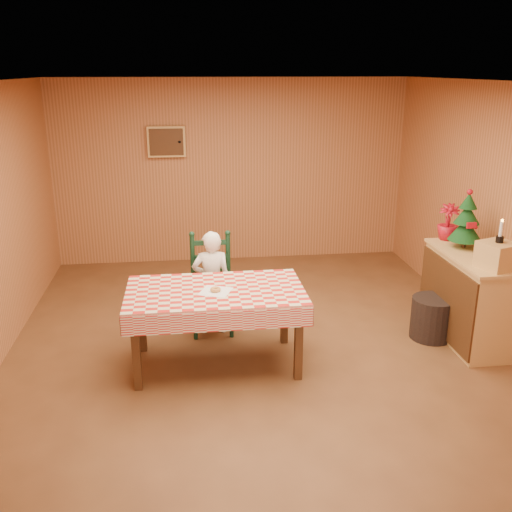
{
  "coord_description": "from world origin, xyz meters",
  "views": [
    {
      "loc": [
        -0.67,
        -5.1,
        2.72
      ],
      "look_at": [
        0.0,
        0.2,
        0.95
      ],
      "focal_mm": 40.0,
      "sensor_mm": 36.0,
      "label": 1
    }
  ],
  "objects_px": {
    "christmas_tree": "(466,221)",
    "seated_child": "(212,282)",
    "crate": "(497,255)",
    "ladder_chair": "(212,286)",
    "dining_table": "(215,298)",
    "shelf_unit": "(469,297)",
    "storage_bin": "(432,318)"
  },
  "relations": [
    {
      "from": "christmas_tree",
      "to": "seated_child",
      "type": "bearing_deg",
      "value": 174.26
    },
    {
      "from": "crate",
      "to": "ladder_chair",
      "type": "bearing_deg",
      "value": 159.73
    },
    {
      "from": "dining_table",
      "to": "shelf_unit",
      "type": "xyz_separation_m",
      "value": [
        2.62,
        0.22,
        -0.22
      ]
    },
    {
      "from": "dining_table",
      "to": "storage_bin",
      "type": "distance_m",
      "value": 2.35
    },
    {
      "from": "shelf_unit",
      "to": "christmas_tree",
      "type": "height_order",
      "value": "christmas_tree"
    },
    {
      "from": "ladder_chair",
      "to": "christmas_tree",
      "type": "relative_size",
      "value": 1.74
    },
    {
      "from": "seated_child",
      "to": "shelf_unit",
      "type": "relative_size",
      "value": 0.91
    },
    {
      "from": "shelf_unit",
      "to": "christmas_tree",
      "type": "relative_size",
      "value": 2.0
    },
    {
      "from": "seated_child",
      "to": "christmas_tree",
      "type": "height_order",
      "value": "christmas_tree"
    },
    {
      "from": "seated_child",
      "to": "christmas_tree",
      "type": "bearing_deg",
      "value": 174.26
    },
    {
      "from": "ladder_chair",
      "to": "crate",
      "type": "height_order",
      "value": "crate"
    },
    {
      "from": "ladder_chair",
      "to": "shelf_unit",
      "type": "relative_size",
      "value": 0.87
    },
    {
      "from": "christmas_tree",
      "to": "storage_bin",
      "type": "relative_size",
      "value": 1.4
    },
    {
      "from": "christmas_tree",
      "to": "storage_bin",
      "type": "distance_m",
      "value": 1.06
    },
    {
      "from": "ladder_chair",
      "to": "crate",
      "type": "relative_size",
      "value": 3.6
    },
    {
      "from": "seated_child",
      "to": "crate",
      "type": "distance_m",
      "value": 2.83
    },
    {
      "from": "crate",
      "to": "christmas_tree",
      "type": "bearing_deg",
      "value": 90.0
    },
    {
      "from": "storage_bin",
      "to": "dining_table",
      "type": "bearing_deg",
      "value": -172.88
    },
    {
      "from": "crate",
      "to": "storage_bin",
      "type": "height_order",
      "value": "crate"
    },
    {
      "from": "seated_child",
      "to": "shelf_unit",
      "type": "bearing_deg",
      "value": 168.9
    },
    {
      "from": "ladder_chair",
      "to": "shelf_unit",
      "type": "distance_m",
      "value": 2.68
    },
    {
      "from": "ladder_chair",
      "to": "shelf_unit",
      "type": "height_order",
      "value": "ladder_chair"
    },
    {
      "from": "shelf_unit",
      "to": "crate",
      "type": "bearing_deg",
      "value": -88.77
    },
    {
      "from": "seated_child",
      "to": "storage_bin",
      "type": "distance_m",
      "value": 2.35
    },
    {
      "from": "seated_child",
      "to": "ladder_chair",
      "type": "bearing_deg",
      "value": -90.0
    },
    {
      "from": "dining_table",
      "to": "crate",
      "type": "distance_m",
      "value": 2.66
    },
    {
      "from": "crate",
      "to": "shelf_unit",
      "type": "bearing_deg",
      "value": 91.23
    },
    {
      "from": "shelf_unit",
      "to": "storage_bin",
      "type": "xyz_separation_m",
      "value": [
        -0.34,
        0.07,
        -0.24
      ]
    },
    {
      "from": "dining_table",
      "to": "christmas_tree",
      "type": "xyz_separation_m",
      "value": [
        2.63,
        0.47,
        0.52
      ]
    },
    {
      "from": "ladder_chair",
      "to": "crate",
      "type": "distance_m",
      "value": 2.86
    },
    {
      "from": "ladder_chair",
      "to": "seated_child",
      "type": "distance_m",
      "value": 0.08
    },
    {
      "from": "dining_table",
      "to": "seated_child",
      "type": "distance_m",
      "value": 0.74
    }
  ]
}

